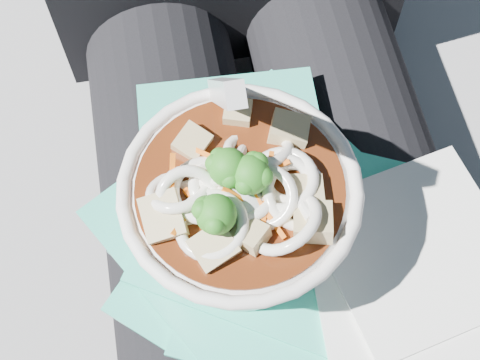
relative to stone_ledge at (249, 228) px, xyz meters
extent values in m
cube|color=gray|center=(0.00, 0.00, 0.00)|extent=(1.00, 0.51, 0.48)
cylinder|color=black|center=(-0.08, -0.15, 0.31)|extent=(0.14, 0.48, 0.14)
cylinder|color=black|center=(0.08, -0.15, 0.31)|extent=(0.14, 0.48, 0.14)
cube|color=#2DBB9E|center=(0.01, -0.23, 0.39)|extent=(0.22, 0.23, 0.00)
cube|color=#2DBB9E|center=(-0.03, -0.18, 0.39)|extent=(0.23, 0.24, 0.00)
cube|color=#2DBB9E|center=(-0.01, -0.19, 0.39)|extent=(0.27, 0.27, 0.00)
cube|color=#2DBB9E|center=(-0.02, -0.17, 0.39)|extent=(0.16, 0.16, 0.00)
cube|color=#2DBB9E|center=(0.01, -0.19, 0.39)|extent=(0.25, 0.25, 0.00)
cube|color=#2DBB9E|center=(-0.02, -0.16, 0.39)|extent=(0.28, 0.29, 0.00)
cube|color=#2DBB9E|center=(-0.03, -0.09, 0.39)|extent=(0.15, 0.16, 0.00)
cube|color=#2DBB9E|center=(-0.03, -0.17, 0.40)|extent=(0.21, 0.20, 0.00)
cube|color=white|center=(0.07, -0.22, 0.40)|extent=(0.14, 0.14, 0.00)
cube|color=white|center=(0.08, -0.20, 0.40)|extent=(0.15, 0.15, 0.00)
torus|color=white|center=(-0.04, -0.16, 0.48)|extent=(0.16, 0.16, 0.01)
cylinder|color=#471C0A|center=(-0.04, -0.16, 0.48)|extent=(0.13, 0.13, 0.01)
torus|color=white|center=(-0.08, -0.17, 0.49)|extent=(0.05, 0.05, 0.04)
torus|color=white|center=(-0.06, -0.16, 0.48)|extent=(0.05, 0.05, 0.03)
torus|color=white|center=(-0.05, -0.15, 0.48)|extent=(0.05, 0.04, 0.03)
torus|color=white|center=(-0.08, -0.16, 0.49)|extent=(0.06, 0.05, 0.03)
torus|color=white|center=(-0.03, -0.18, 0.49)|extent=(0.04, 0.04, 0.03)
torus|color=white|center=(-0.02, -0.17, 0.49)|extent=(0.06, 0.06, 0.02)
torus|color=white|center=(-0.06, -0.16, 0.49)|extent=(0.06, 0.06, 0.01)
torus|color=white|center=(-0.03, -0.14, 0.49)|extent=(0.06, 0.06, 0.04)
torus|color=white|center=(-0.04, -0.16, 0.48)|extent=(0.05, 0.05, 0.02)
torus|color=white|center=(-0.06, -0.19, 0.49)|extent=(0.06, 0.06, 0.02)
torus|color=white|center=(-0.02, -0.19, 0.49)|extent=(0.05, 0.06, 0.05)
torus|color=white|center=(-0.01, -0.18, 0.48)|extent=(0.05, 0.05, 0.03)
torus|color=white|center=(-0.04, -0.17, 0.48)|extent=(0.05, 0.05, 0.02)
torus|color=white|center=(-0.01, -0.17, 0.49)|extent=(0.04, 0.03, 0.02)
cylinder|color=white|center=(-0.01, -0.18, 0.49)|extent=(0.01, 0.03, 0.02)
cylinder|color=white|center=(-0.07, -0.16, 0.49)|extent=(0.03, 0.02, 0.02)
cylinder|color=white|center=(-0.04, -0.15, 0.49)|extent=(0.02, 0.03, 0.03)
cylinder|color=#79994A|center=(-0.04, -0.16, 0.49)|extent=(0.01, 0.01, 0.01)
sphere|color=#196316|center=(-0.04, -0.16, 0.50)|extent=(0.02, 0.02, 0.02)
sphere|color=#196316|center=(-0.04, -0.17, 0.50)|extent=(0.01, 0.01, 0.01)
sphere|color=#196316|center=(-0.03, -0.16, 0.50)|extent=(0.01, 0.01, 0.01)
sphere|color=#196316|center=(-0.03, -0.17, 0.50)|extent=(0.01, 0.01, 0.01)
sphere|color=#196316|center=(-0.03, -0.16, 0.50)|extent=(0.01, 0.01, 0.01)
cylinder|color=#79994A|center=(-0.05, -0.16, 0.49)|extent=(0.01, 0.01, 0.01)
sphere|color=#196316|center=(-0.05, -0.16, 0.50)|extent=(0.02, 0.02, 0.02)
sphere|color=#196316|center=(-0.05, -0.15, 0.50)|extent=(0.01, 0.01, 0.01)
sphere|color=#196316|center=(-0.05, -0.17, 0.50)|extent=(0.01, 0.01, 0.01)
sphere|color=#196316|center=(-0.04, -0.16, 0.50)|extent=(0.01, 0.01, 0.01)
sphere|color=#196316|center=(-0.06, -0.15, 0.50)|extent=(0.01, 0.01, 0.01)
cylinder|color=#79994A|center=(-0.06, -0.19, 0.49)|extent=(0.01, 0.01, 0.01)
sphere|color=#196316|center=(-0.06, -0.19, 0.50)|extent=(0.02, 0.02, 0.02)
sphere|color=#196316|center=(-0.07, -0.18, 0.50)|extent=(0.01, 0.01, 0.01)
sphere|color=#196316|center=(-0.06, -0.19, 0.50)|extent=(0.01, 0.01, 0.01)
sphere|color=#196316|center=(-0.07, -0.18, 0.50)|extent=(0.01, 0.01, 0.01)
sphere|color=#196316|center=(-0.07, -0.18, 0.50)|extent=(0.01, 0.01, 0.01)
cube|color=orange|center=(-0.03, -0.17, 0.49)|extent=(0.02, 0.04, 0.01)
cube|color=orange|center=(-0.05, -0.15, 0.49)|extent=(0.03, 0.03, 0.02)
cube|color=orange|center=(-0.05, -0.18, 0.49)|extent=(0.05, 0.01, 0.01)
cube|color=orange|center=(-0.04, -0.18, 0.49)|extent=(0.03, 0.02, 0.02)
cube|color=orange|center=(-0.03, -0.19, 0.49)|extent=(0.02, 0.04, 0.01)
cube|color=orange|center=(-0.07, -0.18, 0.49)|extent=(0.02, 0.04, 0.01)
cube|color=orange|center=(-0.08, -0.16, 0.49)|extent=(0.01, 0.04, 0.02)
cube|color=orange|center=(-0.03, -0.16, 0.49)|extent=(0.04, 0.01, 0.01)
cube|color=orange|center=(-0.07, -0.17, 0.49)|extent=(0.03, 0.04, 0.01)
cube|color=tan|center=(0.00, -0.18, 0.49)|extent=(0.02, 0.02, 0.01)
cube|color=tan|center=(0.00, -0.13, 0.48)|extent=(0.03, 0.03, 0.02)
cube|color=tan|center=(-0.03, -0.11, 0.48)|extent=(0.02, 0.02, 0.01)
cube|color=tan|center=(-0.07, -0.13, 0.48)|extent=(0.03, 0.03, 0.02)
cube|color=tan|center=(-0.09, -0.18, 0.49)|extent=(0.03, 0.03, 0.02)
cube|color=tan|center=(-0.07, -0.20, 0.49)|extent=(0.03, 0.03, 0.02)
cube|color=tan|center=(-0.04, -0.20, 0.49)|extent=(0.03, 0.03, 0.02)
cube|color=tan|center=(0.00, -0.20, 0.49)|extent=(0.03, 0.03, 0.02)
ellipsoid|color=silver|center=(-0.05, -0.17, 0.49)|extent=(0.03, 0.04, 0.01)
cube|color=silver|center=(-0.05, -0.13, 0.54)|extent=(0.01, 0.09, 0.11)
camera|label=1|loc=(-0.08, -0.34, 0.86)|focal=50.00mm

